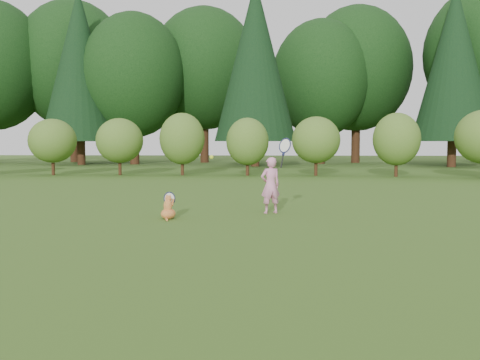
# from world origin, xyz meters

# --- Properties ---
(ground) EXTENTS (100.00, 100.00, 0.00)m
(ground) POSITION_xyz_m (0.00, 0.00, 0.00)
(ground) COLOR #264914
(ground) RESTS_ON ground
(shrub_row) EXTENTS (28.00, 3.00, 2.80)m
(shrub_row) POSITION_xyz_m (0.00, 13.00, 1.40)
(shrub_row) COLOR #486D22
(shrub_row) RESTS_ON ground
(woodland_backdrop) EXTENTS (48.00, 10.00, 15.00)m
(woodland_backdrop) POSITION_xyz_m (0.00, 23.00, 7.50)
(woodland_backdrop) COLOR black
(woodland_backdrop) RESTS_ON ground
(child) EXTENTS (0.69, 0.51, 1.67)m
(child) POSITION_xyz_m (0.78, 1.32, 0.59)
(child) COLOR pink
(child) RESTS_ON ground
(cat) EXTENTS (0.37, 0.63, 0.62)m
(cat) POSITION_xyz_m (-1.11, 0.43, 0.23)
(cat) COLOR #BB4724
(cat) RESTS_ON ground
(tennis_ball) EXTENTS (0.07, 0.07, 0.07)m
(tennis_ball) POSITION_xyz_m (-0.29, 0.32, 1.15)
(tennis_ball) COLOR #CBE91B
(tennis_ball) RESTS_ON ground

